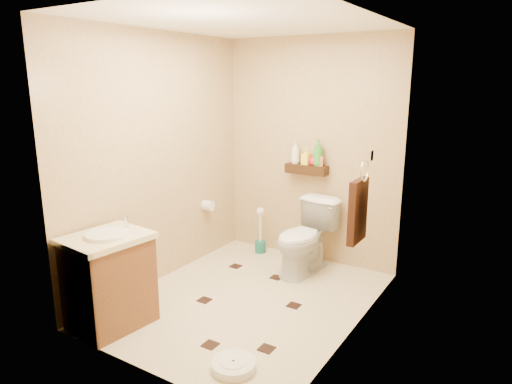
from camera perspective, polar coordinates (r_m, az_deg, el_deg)
The scene contains 19 objects.
ground at distance 4.28m, azimuth -1.12°, elevation -13.28°, with size 2.50×2.50×0.00m, color beige.
wall_back at distance 4.96m, azimuth 6.79°, elevation 5.04°, with size 2.00×0.04×2.40m, color tan.
wall_front at distance 2.94m, azimuth -14.69°, elevation -1.35°, with size 2.00×0.04×2.40m, color tan.
wall_left at distance 4.50m, azimuth -11.94°, elevation 3.95°, with size 0.04×2.50×2.40m, color tan.
wall_right at distance 3.44m, azimuth 12.84°, elevation 0.93°, with size 0.04×2.50×2.40m, color tan.
ceiling at distance 3.83m, azimuth -1.30°, elevation 20.59°, with size 2.00×2.50×0.02m, color white.
wall_shelf at distance 4.92m, azimuth 6.32°, elevation 2.85°, with size 0.46×0.14×0.10m, color #371D0F.
floor_accents at distance 4.21m, azimuth -0.97°, elevation -13.69°, with size 1.19×1.45×0.01m.
toilet at distance 4.72m, azimuth 6.13°, elevation -5.69°, with size 0.42×0.74×0.76m, color white.
vanity at distance 3.90m, azimuth -17.87°, elevation -10.37°, with size 0.58×0.68×0.89m.
bathroom_scale at distance 3.38m, azimuth -2.84°, elevation -20.79°, with size 0.37×0.37×0.06m.
toilet_brush at distance 5.29m, azimuth 0.55°, elevation -5.61°, with size 0.12×0.12×0.54m.
towel_ring at distance 3.76m, azimuth 12.67°, elevation -1.98°, with size 0.12×0.30×0.76m.
toilet_paper at distance 5.07m, azimuth -6.03°, elevation -1.68°, with size 0.12×0.11×0.12m.
bottle_a at distance 4.95m, azimuth 4.96°, elevation 4.95°, with size 0.09×0.09×0.24m, color white.
bottle_b at distance 4.90m, azimuth 6.28°, elevation 4.45°, with size 0.08×0.08×0.18m, color yellow.
bottle_c at distance 4.86m, azimuth 7.31°, elevation 4.07°, with size 0.10×0.10×0.13m, color red.
bottle_d at distance 4.83m, azimuth 7.78°, elevation 4.90°, with size 0.11×0.11×0.28m, color green.
bottle_e at distance 4.83m, azimuth 8.00°, elevation 4.18°, with size 0.07×0.07×0.16m, color #C66542.
Camera 1 is at (2.09, -3.18, 1.95)m, focal length 32.00 mm.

